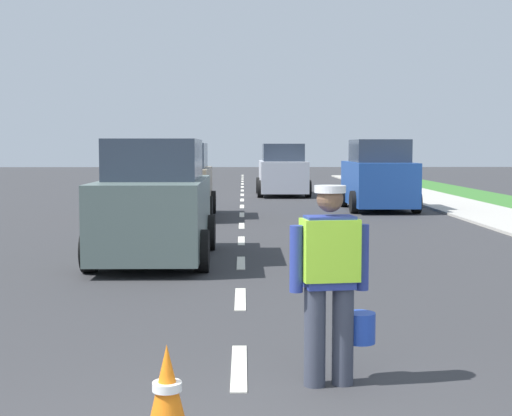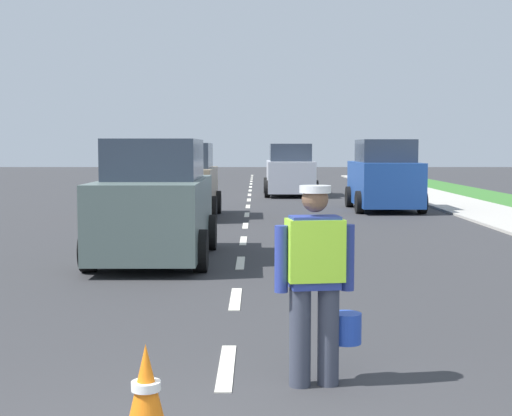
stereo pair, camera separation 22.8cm
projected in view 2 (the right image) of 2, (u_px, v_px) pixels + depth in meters
The scene contains 8 objects.
ground_plane at pixel (251, 206), 24.91m from camera, with size 96.00×96.00×0.00m, color #333335.
lane_center_line at pixel (252, 197), 29.10m from camera, with size 0.14×46.40×0.01m.
road_worker at pixel (320, 275), 6.11m from camera, with size 0.74×0.44×1.67m.
traffic_cone_near at pixel (149, 393), 4.99m from camera, with size 0.36×0.36×0.67m.
car_parked_far at pixel (387, 177), 23.14m from camera, with size 2.09×3.90×2.21m.
car_oncoming_second at pixel (186, 183), 20.87m from camera, with size 2.00×3.84×2.09m.
car_oncoming_lead at pixel (158, 204), 12.99m from camera, with size 2.00×4.10×2.12m.
car_outgoing_far at pixel (293, 171), 30.22m from camera, with size 2.10×4.35×2.11m.
Camera 2 is at (0.27, -3.83, 1.99)m, focal length 51.98 mm.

